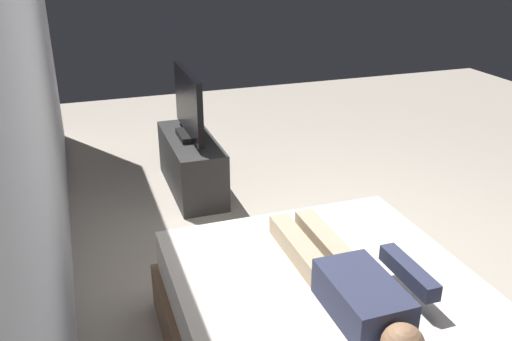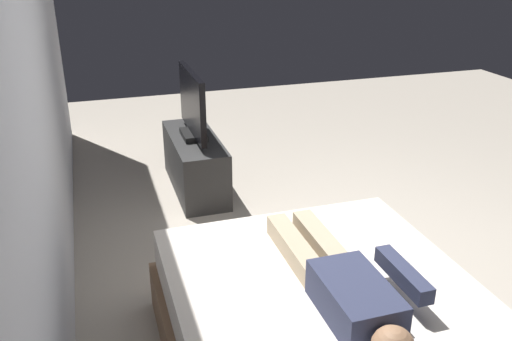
% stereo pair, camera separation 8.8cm
% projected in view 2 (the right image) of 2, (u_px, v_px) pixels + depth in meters
% --- Properties ---
extents(ground_plane, '(10.00, 10.00, 0.00)m').
position_uv_depth(ground_plane, '(353.00, 275.00, 3.73)').
color(ground_plane, '#ADA393').
extents(back_wall, '(6.40, 0.10, 2.80)m').
position_uv_depth(back_wall, '(32.00, 80.00, 3.00)').
color(back_wall, silver).
rests_on(back_wall, ground).
extents(person, '(1.26, 0.46, 0.18)m').
position_uv_depth(person, '(345.00, 284.00, 2.57)').
color(person, '#2D334C').
rests_on(person, bed).
extents(remote, '(0.15, 0.04, 0.02)m').
position_uv_depth(remote, '(401.00, 266.00, 2.84)').
color(remote, black).
rests_on(remote, bed).
extents(tv_stand, '(1.10, 0.40, 0.50)m').
position_uv_depth(tv_stand, '(195.00, 163.00, 4.91)').
color(tv_stand, '#2D2D2D').
rests_on(tv_stand, ground).
extents(tv, '(0.88, 0.20, 0.59)m').
position_uv_depth(tv, '(192.00, 106.00, 4.69)').
color(tv, black).
rests_on(tv, tv_stand).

